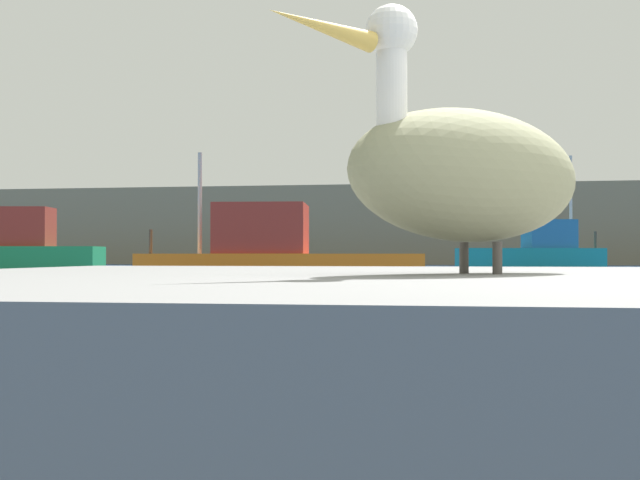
% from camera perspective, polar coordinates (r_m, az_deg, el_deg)
% --- Properties ---
extents(hillside_backdrop, '(140.00, 10.20, 7.20)m').
position_cam_1_polar(hillside_backdrop, '(76.16, 10.21, 1.00)').
color(hillside_backdrop, '#7F755B').
rests_on(hillside_backdrop, ground).
extents(pier_dock, '(3.92, 3.14, 0.87)m').
position_cam_1_polar(pier_dock, '(2.59, 10.68, -12.03)').
color(pier_dock, slate).
rests_on(pier_dock, ground).
extents(pelican, '(1.01, 1.02, 0.78)m').
position_cam_1_polar(pelican, '(2.54, 10.37, 4.87)').
color(pelican, gray).
rests_on(pelican, pier_dock).
extents(fishing_boat_green, '(5.90, 2.79, 3.96)m').
position_cam_1_polar(fishing_boat_green, '(29.44, -20.74, -1.02)').
color(fishing_boat_green, '#1E8C4C').
rests_on(fishing_boat_green, ground).
extents(fishing_boat_orange, '(8.18, 3.34, 3.87)m').
position_cam_1_polar(fishing_boat_orange, '(22.95, -3.16, -1.27)').
color(fishing_boat_orange, orange).
rests_on(fishing_boat_orange, ground).
extents(fishing_boat_teal, '(6.08, 3.12, 5.01)m').
position_cam_1_polar(fishing_boat_teal, '(33.92, 15.01, -1.13)').
color(fishing_boat_teal, teal).
rests_on(fishing_boat_teal, ground).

